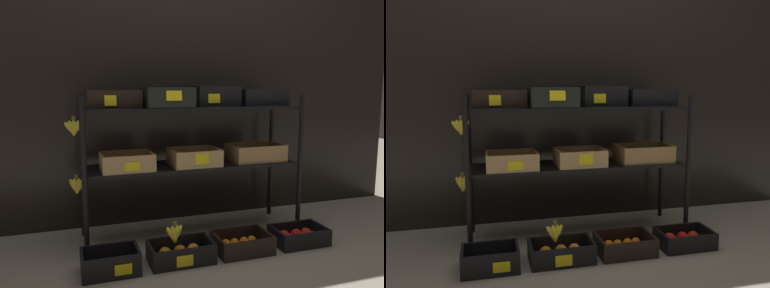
# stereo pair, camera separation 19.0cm
# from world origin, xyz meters

# --- Properties ---
(ground_plane) EXTENTS (10.00, 10.00, 0.00)m
(ground_plane) POSITION_xyz_m (0.00, 0.00, 0.00)
(ground_plane) COLOR gray
(storefront_wall) EXTENTS (3.84, 0.12, 1.90)m
(storefront_wall) POSITION_xyz_m (0.00, 0.40, 0.95)
(storefront_wall) COLOR black
(storefront_wall) RESTS_ON ground_plane
(display_rack) EXTENTS (1.57, 0.43, 1.03)m
(display_rack) POSITION_xyz_m (-0.00, -0.00, 0.72)
(display_rack) COLOR black
(display_rack) RESTS_ON ground_plane
(crate_ground_plum) EXTENTS (0.32, 0.22, 0.13)m
(crate_ground_plum) POSITION_xyz_m (-0.61, -0.41, 0.05)
(crate_ground_plum) COLOR black
(crate_ground_plum) RESTS_ON ground_plane
(crate_ground_orange) EXTENTS (0.38, 0.22, 0.12)m
(crate_ground_orange) POSITION_xyz_m (-0.20, -0.40, 0.05)
(crate_ground_orange) COLOR black
(crate_ground_orange) RESTS_ON ground_plane
(crate_ground_tangerine) EXTENTS (0.35, 0.25, 0.12)m
(crate_ground_tangerine) POSITION_xyz_m (0.20, -0.38, 0.04)
(crate_ground_tangerine) COLOR black
(crate_ground_tangerine) RESTS_ON ground_plane
(crate_ground_apple_red) EXTENTS (0.35, 0.23, 0.11)m
(crate_ground_apple_red) POSITION_xyz_m (0.61, -0.38, 0.04)
(crate_ground_apple_red) COLOR black
(crate_ground_apple_red) RESTS_ON ground_plane
(banana_bunch_loose) EXTENTS (0.12, 0.04, 0.13)m
(banana_bunch_loose) POSITION_xyz_m (-0.24, -0.40, 0.18)
(banana_bunch_loose) COLOR brown
(banana_bunch_loose) RESTS_ON crate_ground_orange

